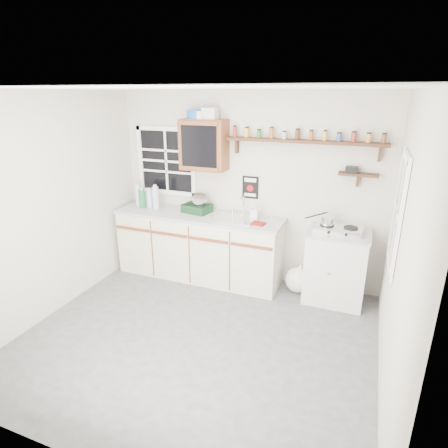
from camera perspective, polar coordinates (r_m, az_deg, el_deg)
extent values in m
cube|color=#48484A|center=(4.20, -3.95, -16.84)|extent=(3.60, 3.20, 0.02)
cube|color=white|center=(3.39, -4.99, 20.04)|extent=(3.60, 3.20, 0.02)
cube|color=beige|center=(4.65, -24.98, 2.37)|extent=(0.02, 3.20, 2.50)
cube|color=beige|center=(3.29, 25.40, -4.30)|extent=(0.02, 3.20, 2.50)
cube|color=beige|center=(5.03, 3.56, 5.36)|extent=(3.60, 0.02, 2.50)
cube|color=beige|center=(2.40, -21.68, -12.65)|extent=(3.60, 0.02, 2.50)
cube|color=beige|center=(5.22, -3.82, -3.50)|extent=(2.27, 0.60, 0.88)
cube|color=#A5A7AD|center=(5.06, -3.93, 1.31)|extent=(2.31, 0.62, 0.04)
cube|color=brown|center=(5.28, -13.72, -0.72)|extent=(0.53, 0.02, 0.03)
cube|color=brown|center=(4.99, -8.35, -1.55)|extent=(0.53, 0.02, 0.03)
cube|color=brown|center=(4.75, -2.37, -2.46)|extent=(0.53, 0.02, 0.03)
cube|color=brown|center=(4.57, 4.17, -3.43)|extent=(0.53, 0.02, 0.03)
cube|color=silver|center=(4.82, 16.62, -6.35)|extent=(0.70, 0.55, 0.88)
cube|color=#A5A7AD|center=(4.65, 17.16, -1.28)|extent=(0.73, 0.57, 0.03)
cube|color=silver|center=(4.86, 1.78, 0.87)|extent=(0.52, 0.44, 0.03)
cylinder|color=silver|center=(4.95, 2.97, 2.84)|extent=(0.02, 0.02, 0.28)
cylinder|color=silver|center=(4.86, 2.77, 4.12)|extent=(0.02, 0.14, 0.02)
cube|color=#5C3217|center=(4.98, -3.06, 11.95)|extent=(0.60, 0.30, 0.65)
cube|color=black|center=(4.83, -3.86, 11.71)|extent=(0.48, 0.02, 0.52)
cylinder|color=#1A54AD|center=(4.98, -4.27, 16.32)|extent=(0.24, 0.24, 0.11)
cube|color=silver|center=(4.90, -2.13, 16.49)|extent=(0.18, 0.15, 0.14)
cylinder|color=silver|center=(4.91, -3.71, 16.23)|extent=(0.12, 0.12, 0.10)
cube|color=black|center=(4.65, 12.06, 12.22)|extent=(1.91, 0.18, 0.04)
cube|color=black|center=(4.91, 2.00, 11.81)|extent=(0.03, 0.10, 0.18)
cube|color=black|center=(4.64, 22.65, 9.91)|extent=(0.03, 0.10, 0.18)
cylinder|color=red|center=(4.86, 1.64, 13.88)|extent=(0.05, 0.05, 0.13)
cylinder|color=black|center=(4.85, 1.64, 14.71)|extent=(0.04, 0.04, 0.02)
cylinder|color=gold|center=(4.81, 3.47, 13.73)|extent=(0.06, 0.06, 0.11)
cylinder|color=black|center=(4.80, 3.49, 14.50)|extent=(0.05, 0.05, 0.02)
cylinder|color=#267226|center=(4.76, 5.34, 13.49)|extent=(0.05, 0.05, 0.09)
cylinder|color=black|center=(4.76, 5.36, 14.13)|extent=(0.05, 0.05, 0.02)
cylinder|color=#99591E|center=(4.72, 7.25, 13.55)|extent=(0.06, 0.06, 0.12)
cylinder|color=black|center=(4.72, 7.28, 14.39)|extent=(0.05, 0.05, 0.02)
cylinder|color=silver|center=(4.69, 9.17, 13.15)|extent=(0.05, 0.05, 0.08)
cylinder|color=black|center=(4.68, 9.20, 13.72)|extent=(0.05, 0.05, 0.02)
cylinder|color=#4C2614|center=(4.65, 11.14, 13.21)|extent=(0.06, 0.06, 0.11)
cylinder|color=black|center=(4.65, 11.19, 14.01)|extent=(0.05, 0.05, 0.02)
cylinder|color=#B24C19|center=(4.63, 13.12, 12.98)|extent=(0.05, 0.05, 0.10)
cylinder|color=black|center=(4.62, 13.17, 13.70)|extent=(0.04, 0.04, 0.02)
cylinder|color=gold|center=(4.61, 15.12, 12.82)|extent=(0.05, 0.05, 0.11)
cylinder|color=black|center=(4.60, 15.18, 13.57)|extent=(0.04, 0.04, 0.02)
cylinder|color=#334C8C|center=(4.59, 17.12, 12.50)|extent=(0.06, 0.06, 0.09)
cylinder|color=black|center=(4.59, 17.18, 13.14)|extent=(0.05, 0.05, 0.02)
cylinder|color=maroon|center=(4.58, 19.15, 12.38)|extent=(0.06, 0.06, 0.10)
cylinder|color=black|center=(4.58, 19.23, 13.12)|extent=(0.05, 0.05, 0.02)
cylinder|color=#BF8C3F|center=(4.58, 21.16, 12.09)|extent=(0.06, 0.06, 0.10)
cylinder|color=black|center=(4.57, 21.25, 12.78)|extent=(0.05, 0.05, 0.02)
cylinder|color=brown|center=(4.58, 23.18, 11.86)|extent=(0.05, 0.05, 0.10)
cylinder|color=black|center=(4.57, 23.28, 12.57)|extent=(0.05, 0.05, 0.02)
cube|color=black|center=(4.65, 19.79, 7.13)|extent=(0.45, 0.15, 0.03)
cube|color=black|center=(4.71, 19.71, 6.27)|extent=(0.03, 0.08, 0.14)
cube|color=black|center=(4.64, 18.88, 7.85)|extent=(0.14, 0.10, 0.07)
cube|color=black|center=(4.99, 4.03, 5.58)|extent=(0.22, 0.01, 0.30)
cube|color=white|center=(4.96, 4.03, 6.69)|extent=(0.16, 0.00, 0.05)
cylinder|color=#A50C0C|center=(4.99, 4.00, 5.45)|extent=(0.09, 0.01, 0.09)
cube|color=white|center=(5.01, 3.98, 4.45)|extent=(0.16, 0.00, 0.04)
cube|color=black|center=(5.43, -8.76, 9.45)|extent=(0.85, 0.02, 0.90)
cube|color=white|center=(5.43, -8.76, 9.45)|extent=(0.93, 0.03, 0.98)
cube|color=black|center=(3.74, 25.06, 1.76)|extent=(0.02, 0.70, 1.00)
cube|color=white|center=(3.74, 25.06, 1.76)|extent=(0.03, 0.78, 1.08)
cylinder|color=silver|center=(5.50, -12.90, 4.16)|extent=(0.08, 0.08, 0.30)
cylinder|color=silver|center=(5.46, -13.03, 5.82)|extent=(0.05, 0.05, 0.03)
cylinder|color=#236B3C|center=(5.43, -12.38, 3.80)|extent=(0.09, 0.09, 0.26)
cylinder|color=silver|center=(5.40, -12.49, 5.27)|extent=(0.05, 0.05, 0.03)
cylinder|color=silver|center=(5.41, -11.27, 3.79)|extent=(0.08, 0.08, 0.25)
cylinder|color=silver|center=(5.37, -11.37, 5.24)|extent=(0.04, 0.04, 0.03)
cylinder|color=silver|center=(5.32, -10.38, 3.94)|extent=(0.09, 0.09, 0.31)
cylinder|color=silver|center=(5.28, -10.49, 5.74)|extent=(0.05, 0.05, 0.03)
cube|color=black|center=(5.13, -4.13, 2.42)|extent=(0.41, 0.33, 0.11)
cylinder|color=silver|center=(5.08, -3.69, 3.54)|extent=(0.23, 0.26, 0.22)
imported|color=white|center=(4.82, 4.75, 1.88)|extent=(0.10, 0.10, 0.21)
cube|color=maroon|center=(4.66, 5.24, 0.07)|extent=(0.18, 0.16, 0.02)
cube|color=silver|center=(4.61, 17.06, -0.78)|extent=(0.56, 0.32, 0.07)
cylinder|color=black|center=(4.61, 15.43, -0.12)|extent=(0.16, 0.16, 0.01)
cylinder|color=black|center=(4.59, 18.78, -0.53)|extent=(0.16, 0.16, 0.01)
cylinder|color=silver|center=(4.60, 15.48, 0.37)|extent=(0.15, 0.15, 0.09)
cylinder|color=black|center=(4.67, 13.82, 1.29)|extent=(0.29, 0.10, 0.15)
ellipsoid|color=silver|center=(4.99, 11.16, -8.36)|extent=(0.37, 0.33, 0.39)
cone|color=silver|center=(4.91, 11.52, -6.57)|extent=(0.11, 0.11, 0.11)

